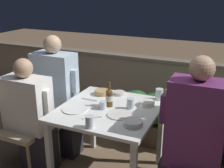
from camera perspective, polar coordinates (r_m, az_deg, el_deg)
parapet_wall at (r=4.26m, az=8.96°, el=-0.32°), size 9.00×0.18×0.86m
dining_table at (r=2.70m, az=-0.62°, el=-6.87°), size 0.91×0.94×0.76m
planter_hedge at (r=3.49m, az=8.39°, el=-6.34°), size 0.87×0.47×0.63m
chair_left_near at (r=3.11m, az=-19.19°, el=-6.04°), size 0.48×0.47×0.98m
person_white_polo at (r=2.96m, az=-16.13°, el=-6.47°), size 0.52×0.26×1.20m
chair_left_far at (r=3.32m, az=-13.75°, el=-3.81°), size 0.48×0.47×0.98m
person_blue_shirt at (r=3.16m, az=-10.85°, el=-2.62°), size 0.51×0.26×1.37m
chair_right_near at (r=2.42m, az=20.47°, el=-13.80°), size 0.48×0.47×0.98m
person_purple_stripe at (r=2.37m, az=15.65°, el=-10.66°), size 0.50×0.26×1.38m
chair_right_far at (r=2.69m, az=20.18°, el=-10.29°), size 0.48×0.47×0.98m
person_green_blouse at (r=2.67m, az=15.72°, el=-8.41°), size 0.50×0.26×1.28m
beer_bottle at (r=2.66m, az=-0.57°, el=-2.68°), size 0.07×0.07×0.24m
plate_0 at (r=2.52m, az=1.60°, el=-6.24°), size 0.23×0.23×0.01m
plate_1 at (r=2.64m, az=-7.52°, el=-5.11°), size 0.24×0.24×0.01m
bowl_0 at (r=2.97m, az=1.45°, el=-1.81°), size 0.12×0.12×0.03m
bowl_1 at (r=2.33m, az=4.27°, el=-7.82°), size 0.16×0.16×0.05m
bowl_2 at (r=2.98m, az=-2.06°, el=-1.62°), size 0.16×0.16×0.05m
bowl_3 at (r=2.73m, az=7.13°, el=-3.82°), size 0.15×0.15×0.05m
glass_cup_0 at (r=2.29m, az=-4.55°, el=-7.68°), size 0.07×0.07×0.10m
glass_cup_1 at (r=2.87m, az=9.59°, el=-2.06°), size 0.08×0.08×0.11m
glass_cup_2 at (r=2.63m, az=-1.89°, el=-4.31°), size 0.07×0.07×0.08m
glass_cup_3 at (r=2.63m, az=3.74°, el=-4.01°), size 0.07×0.07×0.10m
fork_0 at (r=2.78m, az=3.51°, el=-3.70°), size 0.06×0.17×0.01m
fork_1 at (r=2.47m, az=-4.05°, el=-6.88°), size 0.15×0.12×0.01m
fork_2 at (r=2.85m, az=-4.57°, el=-3.16°), size 0.17×0.02×0.01m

